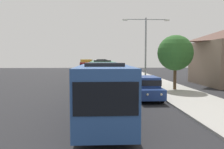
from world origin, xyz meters
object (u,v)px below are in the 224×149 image
object	(u,v)px
bus_middle	(102,68)
streetlamp_mid	(146,44)
bus_fourth_in_line	(101,66)
roadside_tree	(175,53)
white_suv	(148,87)
box_truck_oncoming	(86,66)
bus_second_in_line	(102,73)
bus_lead	(104,87)

from	to	relation	value
bus_middle	streetlamp_mid	distance (m)	12.85
bus_middle	bus_fourth_in_line	world-z (taller)	same
bus_middle	roadside_tree	world-z (taller)	roadside_tree
roadside_tree	white_suv	bearing A→B (deg)	-128.61
white_suv	box_truck_oncoming	bearing A→B (deg)	102.36
bus_middle	box_truck_oncoming	bearing A→B (deg)	106.31
roadside_tree	bus_second_in_line	bearing A→B (deg)	155.83
bus_fourth_in_line	white_suv	xyz separation A→B (m)	(3.70, -33.35, -0.66)
bus_second_in_line	white_suv	xyz separation A→B (m)	(3.70, -8.30, -0.66)
bus_second_in_line	white_suv	world-z (taller)	bus_second_in_line
bus_fourth_in_line	streetlamp_mid	bearing A→B (deg)	-77.24
bus_second_in_line	box_truck_oncoming	size ratio (longest dim) A/B	1.55
bus_lead	streetlamp_mid	distance (m)	15.72
bus_lead	bus_middle	world-z (taller)	same
bus_lead	bus_fourth_in_line	world-z (taller)	same
box_truck_oncoming	streetlamp_mid	size ratio (longest dim) A/B	0.88
bus_lead	bus_second_in_line	xyz separation A→B (m)	(-0.00, 13.12, -0.00)
box_truck_oncoming	roadside_tree	bearing A→B (deg)	-68.05
box_truck_oncoming	streetlamp_mid	world-z (taller)	streetlamp_mid
bus_second_in_line	box_truck_oncoming	world-z (taller)	bus_second_in_line
box_truck_oncoming	roadside_tree	xyz separation A→B (m)	(10.90, -27.05, 2.26)
bus_lead	roadside_tree	xyz separation A→B (m)	(7.60, 9.71, 2.27)
bus_lead	roadside_tree	size ratio (longest dim) A/B	2.10
bus_second_in_line	bus_fourth_in_line	size ratio (longest dim) A/B	1.02
bus_second_in_line	bus_lead	bearing A→B (deg)	-90.00
bus_lead	streetlamp_mid	world-z (taller)	streetlamp_mid
bus_fourth_in_line	white_suv	size ratio (longest dim) A/B	2.25
bus_second_in_line	streetlamp_mid	size ratio (longest dim) A/B	1.36
bus_fourth_in_line	bus_middle	bearing A→B (deg)	-90.00
bus_middle	white_suv	distance (m)	21.00
bus_second_in_line	bus_middle	bearing A→B (deg)	90.00
bus_lead	white_suv	world-z (taller)	bus_lead
bus_middle	bus_lead	bearing A→B (deg)	-90.00
bus_fourth_in_line	box_truck_oncoming	xyz separation A→B (m)	(-3.30, -1.42, 0.01)
streetlamp_mid	roadside_tree	distance (m)	5.28
white_suv	box_truck_oncoming	size ratio (longest dim) A/B	0.67
bus_lead	bus_middle	xyz separation A→B (m)	(-0.00, 25.48, -0.00)
box_truck_oncoming	bus_second_in_line	bearing A→B (deg)	-82.05
bus_lead	bus_middle	distance (m)	25.48
bus_second_in_line	bus_middle	distance (m)	12.36
bus_lead	box_truck_oncoming	xyz separation A→B (m)	(-3.30, 36.76, 0.01)
bus_fourth_in_line	roadside_tree	size ratio (longest dim) A/B	1.93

